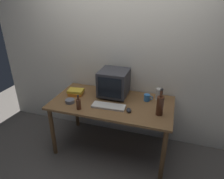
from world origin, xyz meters
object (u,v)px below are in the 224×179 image
object	(u,v)px
book_stack	(76,92)
bottle_tall	(160,105)
computer_mouse	(129,110)
mug	(147,98)
metal_canister	(159,94)
cd_spindle	(70,101)
crt_monitor	(114,83)
keyboard	(108,106)
bottle_short	(79,104)

from	to	relation	value
book_stack	bottle_tall	bearing A→B (deg)	-8.66
computer_mouse	mug	distance (m)	0.38
computer_mouse	bottle_tall	distance (m)	0.37
mug	metal_canister	xyz separation A→B (m)	(0.14, 0.10, 0.03)
mug	cd_spindle	bearing A→B (deg)	-159.40
bottle_tall	crt_monitor	bearing A→B (deg)	154.56
keyboard	bottle_tall	xyz separation A→B (m)	(0.62, 0.02, 0.12)
crt_monitor	mug	size ratio (longest dim) A/B	3.23
computer_mouse	cd_spindle	xyz separation A→B (m)	(-0.78, -0.02, 0.00)
bottle_short	book_stack	distance (m)	0.41
bottle_tall	bottle_short	distance (m)	0.97
crt_monitor	cd_spindle	world-z (taller)	crt_monitor
computer_mouse	bottle_short	world-z (taller)	bottle_short
book_stack	metal_canister	xyz separation A→B (m)	(1.13, 0.21, 0.04)
book_stack	mug	distance (m)	0.99
crt_monitor	cd_spindle	size ratio (longest dim) A/B	3.23
computer_mouse	book_stack	distance (m)	0.85
bottle_tall	cd_spindle	size ratio (longest dim) A/B	2.84
mug	crt_monitor	bearing A→B (deg)	178.43
crt_monitor	metal_canister	size ratio (longest dim) A/B	2.59
crt_monitor	bottle_short	distance (m)	0.58
cd_spindle	bottle_tall	bearing A→B (deg)	3.01
bottle_short	mug	size ratio (longest dim) A/B	1.63
keyboard	metal_canister	size ratio (longest dim) A/B	2.80
bottle_tall	mug	distance (m)	0.36
computer_mouse	bottle_tall	size ratio (longest dim) A/B	0.29
mug	metal_canister	bearing A→B (deg)	33.51
keyboard	mug	bearing A→B (deg)	33.52
cd_spindle	metal_canister	bearing A→B (deg)	22.48
crt_monitor	mug	xyz separation A→B (m)	(0.46, -0.01, -0.15)
crt_monitor	bottle_short	xyz separation A→B (m)	(-0.30, -0.48, -0.12)
computer_mouse	mug	bearing A→B (deg)	43.55
metal_canister	mug	bearing A→B (deg)	-146.49
crt_monitor	metal_canister	distance (m)	0.63
mug	bottle_short	bearing A→B (deg)	-148.71
book_stack	mug	size ratio (longest dim) A/B	1.91
bottle_short	crt_monitor	bearing A→B (deg)	57.65
bottle_short	metal_canister	distance (m)	1.07
mug	metal_canister	distance (m)	0.18
bottle_short	cd_spindle	distance (m)	0.22
computer_mouse	metal_canister	world-z (taller)	metal_canister
computer_mouse	bottle_tall	world-z (taller)	bottle_tall
cd_spindle	book_stack	bearing A→B (deg)	98.21
bottle_short	computer_mouse	bearing A→B (deg)	12.00
bottle_short	mug	xyz separation A→B (m)	(0.77, 0.47, -0.03)
crt_monitor	computer_mouse	xyz separation A→B (m)	(0.30, -0.35, -0.17)
cd_spindle	mug	bearing A→B (deg)	20.60
crt_monitor	bottle_tall	size ratio (longest dim) A/B	1.14
bottle_short	metal_canister	world-z (taller)	bottle_short
bottle_tall	book_stack	size ratio (longest dim) A/B	1.49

